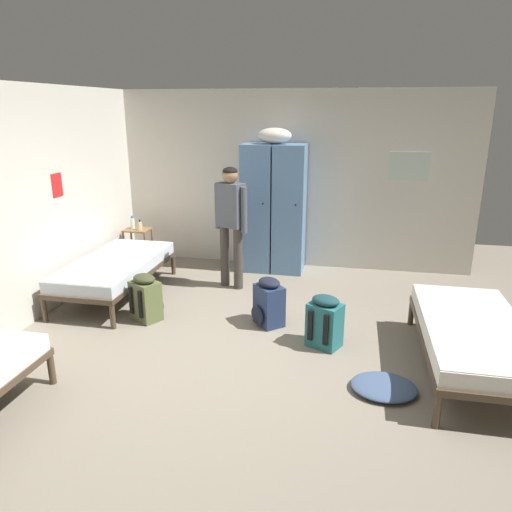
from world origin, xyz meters
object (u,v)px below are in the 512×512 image
Objects in this scene: bed_left_rear at (115,267)px; lotion_bottle at (140,226)px; locker_bank at (274,206)px; bed_right at (473,334)px; clothes_pile_denim at (384,387)px; backpack_olive at (146,298)px; backpack_teal at (325,322)px; backpack_navy at (268,303)px; water_bottle at (132,223)px; person_traveler at (231,216)px; shelf_unit at (138,243)px.

lotion_bottle is at bearing 98.69° from bed_left_rear.
bed_right is at bearing -48.07° from locker_bank.
backpack_olive is at bearing 159.67° from clothes_pile_denim.
clothes_pile_denim is at bearing -52.75° from backpack_teal.
backpack_teal is at bearing -29.64° from backpack_navy.
lotion_bottle is (-4.25, 2.26, 0.26)m from bed_right.
bed_left_rear is 3.37× the size of clothes_pile_denim.
backpack_navy is (2.41, -1.71, -0.40)m from water_bottle.
person_traveler is 1.57m from backpack_olive.
shelf_unit is 2.06m from backpack_olive.
backpack_teal reaches higher than bed_right.
locker_bank is 0.94m from person_traveler.
backpack_olive is at bearing -118.76° from locker_bank.
backpack_teal is 1.00× the size of backpack_navy.
backpack_navy and backpack_olive have the same top height.
locker_bank reaches higher than backpack_navy.
water_bottle is at bearing 118.85° from backpack_olive.
water_bottle is at bearing 165.96° from shelf_unit.
backpack_navy is (-0.65, 0.37, 0.00)m from backpack_teal.
bed_right is at bearing -27.99° from shelf_unit.
bed_left_rear is at bearing 138.37° from backpack_olive.
person_traveler is 2.94× the size of backpack_olive.
lotion_bottle is at bearing 145.21° from backpack_teal.
lotion_bottle is 2.82m from backpack_navy.
bed_left_rear is 1.62m from person_traveler.
person_traveler reaches higher than shelf_unit.
locker_bank is 3.76× the size of backpack_teal.
bed_right is 1.00× the size of bed_left_rear.
locker_bank is 3.67× the size of clothes_pile_denim.
backpack_navy is 0.98× the size of clothes_pile_denim.
backpack_olive reaches higher than bed_left_rear.
backpack_olive is at bearing 172.16° from bed_right.
backpack_olive is at bearing -41.63° from bed_left_rear.
clothes_pile_denim is at bearing -37.88° from water_bottle.
locker_bank is 1.09× the size of bed_right.
person_traveler is 2.87× the size of clothes_pile_denim.
backpack_navy is at bearing 5.75° from backpack_olive.
lotion_bottle is (0.15, -0.06, -0.02)m from water_bottle.
bed_left_rear is at bearing -156.47° from person_traveler.
shelf_unit reaches higher than backpack_navy.
bed_left_rear is 2.13m from backpack_navy.
backpack_teal is at bearing -34.68° from shelf_unit.
backpack_teal is (0.92, -2.28, -0.71)m from locker_bank.
clothes_pile_denim is at bearing -38.46° from lotion_bottle.
backpack_olive is (0.87, -1.79, -0.38)m from lotion_bottle.
bed_right is at bearing -16.91° from backpack_navy.
bed_right is 1.17× the size of person_traveler.
person_traveler is 1.70m from lotion_bottle.
locker_bank reaches higher than backpack_olive.
lotion_bottle is (-0.18, 1.18, 0.26)m from bed_left_rear.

